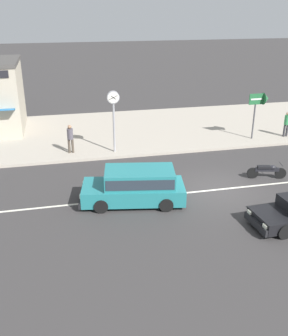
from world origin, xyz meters
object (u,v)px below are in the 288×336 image
object	(u,v)px
motorcycle_0	(267,171)
pedestrian_mid_kerb	(287,122)
street_clock	(113,106)
arrow_signboard	(263,101)
pedestrian_far_end	(70,137)
minivan_teal_3	(136,185)

from	to	relation	value
motorcycle_0	pedestrian_mid_kerb	world-z (taller)	pedestrian_mid_kerb
street_clock	pedestrian_mid_kerb	world-z (taller)	street_clock
arrow_signboard	pedestrian_far_end	world-z (taller)	arrow_signboard
minivan_teal_3	arrow_signboard	bearing A→B (deg)	35.08
motorcycle_0	pedestrian_mid_kerb	distance (m)	7.09
pedestrian_mid_kerb	pedestrian_far_end	bearing A→B (deg)	-179.98
minivan_teal_3	arrow_signboard	distance (m)	11.74
arrow_signboard	pedestrian_mid_kerb	xyz separation A→B (m)	(1.83, -0.05, -1.50)
arrow_signboard	pedestrian_mid_kerb	bearing A→B (deg)	-1.43
minivan_teal_3	pedestrian_mid_kerb	bearing A→B (deg)	30.32
street_clock	minivan_teal_3	bearing A→B (deg)	-90.07
street_clock	arrow_signboard	distance (m)	9.51
motorcycle_0	pedestrian_far_end	xyz separation A→B (m)	(-9.46, 5.55, 0.70)
minivan_teal_3	street_clock	xyz separation A→B (m)	(0.01, 6.24, 2.01)
motorcycle_0	minivan_teal_3	bearing A→B (deg)	-171.19
minivan_teal_3	motorcycle_0	size ratio (longest dim) A/B	2.50
minivan_teal_3	pedestrian_far_end	distance (m)	7.08
minivan_teal_3	motorcycle_0	bearing A→B (deg)	8.81
pedestrian_mid_kerb	arrow_signboard	bearing A→B (deg)	178.57
pedestrian_far_end	minivan_teal_3	bearing A→B (deg)	-69.41
pedestrian_mid_kerb	pedestrian_far_end	size ratio (longest dim) A/B	0.97
pedestrian_far_end	street_clock	bearing A→B (deg)	-8.71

